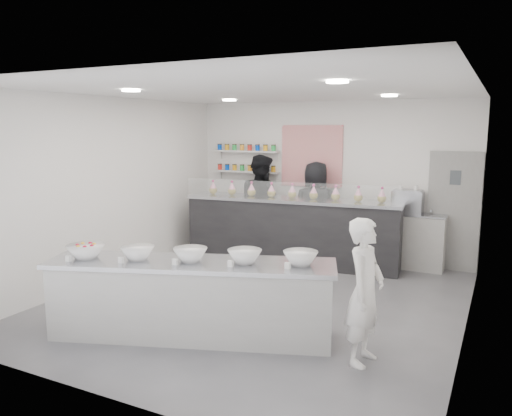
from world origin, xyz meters
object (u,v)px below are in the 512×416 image
Objects in this scene: woman_prep at (365,292)px; staff_right at (315,211)px; staff_left at (261,204)px; espresso_machine at (408,202)px; back_bar at (292,231)px; prep_counter at (191,299)px; espresso_ledge at (406,240)px.

staff_right reaches higher than woman_prep.
staff_right is at bearing -155.31° from staff_left.
staff_left is 1.05× the size of staff_right.
espresso_machine is 4.01m from woman_prep.
staff_right is (0.28, 0.49, 0.33)m from back_bar.
prep_counter is 4.60m from espresso_ledge.
woman_prep is 4.90m from staff_left.
staff_left is at bearing 44.76° from woman_prep.
espresso_machine reaches higher than prep_counter.
staff_right reaches higher than back_bar.
staff_right reaches higher than espresso_machine.
prep_counter is 0.87× the size of back_bar.
espresso_machine is at bearing 48.02° from prep_counter.
back_bar is 2.05m from espresso_ledge.
espresso_machine is 1.69m from staff_right.
espresso_machine is 0.27× the size of staff_left.
staff_left is (-0.87, 0.49, 0.38)m from back_bar.
woman_prep is 0.84× the size of staff_right.
staff_left is at bearing -176.34° from espresso_machine.
back_bar is 0.65m from staff_right.
espresso_ledge is 0.71× the size of staff_right.
staff_right is at bearing -173.82° from espresso_ledge.
espresso_ledge is at bearing 48.00° from prep_counter.
woman_prep is at bearing -12.13° from prep_counter.
back_bar is at bearing 73.42° from prep_counter.
prep_counter is at bearing 129.32° from staff_left.
espresso_machine is at bearing 180.00° from espresso_ledge.
espresso_ledge is 0.85× the size of woman_prep.
espresso_ledge is at bearing 13.29° from back_bar.
staff_left reaches higher than woman_prep.
woman_prep is at bearing 105.58° from staff_right.
espresso_ledge reaches higher than prep_counter.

